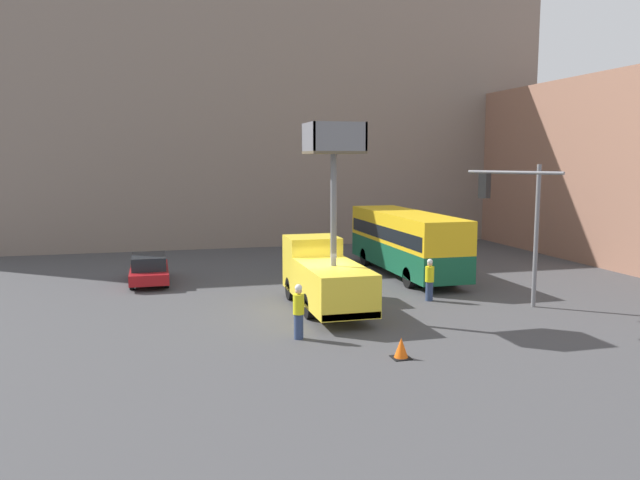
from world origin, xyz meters
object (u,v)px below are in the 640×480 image
(city_bus, at_px, (406,239))
(traffic_light_pole, at_px, (519,212))
(utility_truck, at_px, (325,272))
(traffic_cone_near_truck, at_px, (401,349))
(road_worker_near_truck, at_px, (299,311))
(road_worker_directing, at_px, (430,280))
(parked_car_curbside, at_px, (149,269))

(city_bus, height_order, traffic_light_pole, traffic_light_pole)
(city_bus, relative_size, traffic_light_pole, 1.76)
(utility_truck, height_order, traffic_cone_near_truck, utility_truck)
(road_worker_near_truck, xyz_separation_m, traffic_cone_near_truck, (2.58, -2.83, -0.65))
(utility_truck, bearing_deg, road_worker_near_truck, -117.27)
(traffic_light_pole, relative_size, road_worker_directing, 3.21)
(road_worker_near_truck, height_order, parked_car_curbside, road_worker_near_truck)
(parked_car_curbside, bearing_deg, traffic_light_pole, -35.02)
(road_worker_near_truck, xyz_separation_m, parked_car_curbside, (-4.96, 11.22, -0.23))
(city_bus, bearing_deg, road_worker_near_truck, 156.07)
(utility_truck, bearing_deg, parked_car_curbside, 133.09)
(utility_truck, distance_m, road_worker_near_truck, 4.33)
(utility_truck, height_order, traffic_light_pole, utility_truck)
(utility_truck, xyz_separation_m, road_worker_directing, (4.77, 0.35, -0.62))
(parked_car_curbside, bearing_deg, city_bus, -4.86)
(road_worker_directing, xyz_separation_m, traffic_cone_near_truck, (-4.16, -7.00, -0.61))
(traffic_light_pole, bearing_deg, parked_car_curbside, 144.98)
(road_worker_directing, bearing_deg, parked_car_curbside, 77.54)
(city_bus, distance_m, road_worker_directing, 6.18)
(city_bus, xyz_separation_m, road_worker_directing, (-1.37, -5.94, -1.01))
(road_worker_directing, xyz_separation_m, parked_car_curbside, (-11.70, 7.05, -0.19))
(utility_truck, xyz_separation_m, parked_car_curbside, (-6.93, 7.41, -0.81))
(city_bus, relative_size, parked_car_curbside, 2.21)
(utility_truck, height_order, city_bus, utility_truck)
(traffic_light_pole, height_order, parked_car_curbside, traffic_light_pole)
(traffic_light_pole, relative_size, road_worker_near_truck, 3.10)
(traffic_cone_near_truck, bearing_deg, city_bus, 66.87)
(road_worker_directing, distance_m, traffic_cone_near_truck, 8.17)
(utility_truck, distance_m, traffic_light_pole, 7.99)
(road_worker_directing, bearing_deg, road_worker_near_truck, 140.35)
(traffic_cone_near_truck, bearing_deg, utility_truck, 95.27)
(parked_car_curbside, bearing_deg, road_worker_directing, -31.07)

